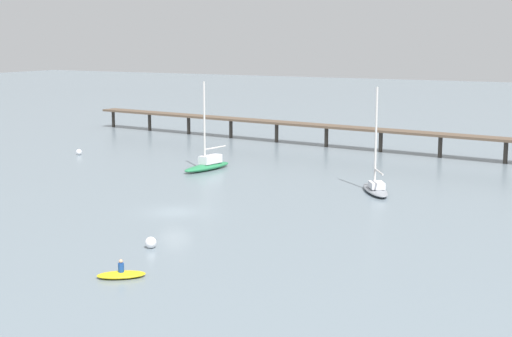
# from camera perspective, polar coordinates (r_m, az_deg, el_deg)

# --- Properties ---
(ground_plane) EXTENTS (400.00, 400.00, 0.00)m
(ground_plane) POSITION_cam_1_polar(r_m,az_deg,el_deg) (63.43, -6.07, -3.25)
(ground_plane) COLOR slate
(pier) EXTENTS (87.46, 12.49, 6.89)m
(pier) POSITION_cam_1_polar(r_m,az_deg,el_deg) (92.72, 15.03, 2.74)
(pier) COLOR brown
(pier) RESTS_ON ground_plane
(sailboat_green) EXTENTS (2.82, 7.18, 9.59)m
(sailboat_green) POSITION_cam_1_polar(r_m,az_deg,el_deg) (82.91, -3.62, 0.37)
(sailboat_green) COLOR #287F4C
(sailboat_green) RESTS_ON ground_plane
(sailboat_gray) EXTENTS (4.96, 6.38, 9.77)m
(sailboat_gray) POSITION_cam_1_polar(r_m,az_deg,el_deg) (71.47, 8.92, -1.34)
(sailboat_gray) COLOR gray
(sailboat_gray) RESTS_ON ground_plane
(dinghy_yellow) EXTENTS (3.10, 2.82, 1.14)m
(dinghy_yellow) POSITION_cam_1_polar(r_m,az_deg,el_deg) (46.98, -10.03, -7.78)
(dinghy_yellow) COLOR yellow
(dinghy_yellow) RESTS_ON ground_plane
(mooring_buoy_mid) EXTENTS (0.70, 0.70, 0.70)m
(mooring_buoy_mid) POSITION_cam_1_polar(r_m,az_deg,el_deg) (95.84, -13.09, 1.21)
(mooring_buoy_mid) COLOR silver
(mooring_buoy_mid) RESTS_ON ground_plane
(mooring_buoy_inner) EXTENTS (0.79, 0.79, 0.79)m
(mooring_buoy_inner) POSITION_cam_1_polar(r_m,az_deg,el_deg) (52.92, -7.87, -5.50)
(mooring_buoy_inner) COLOR silver
(mooring_buoy_inner) RESTS_ON ground_plane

